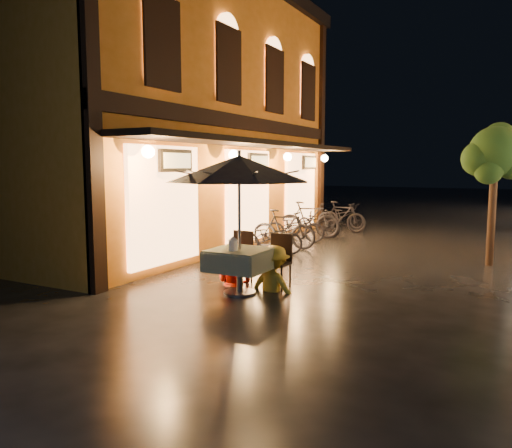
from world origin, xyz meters
The scene contains 17 objects.
ground centered at (0.00, 0.00, 0.00)m, with size 90.00×90.00×0.00m, color black.
west_building centered at (-5.72, 4.00, 3.71)m, with size 5.90×11.40×7.40m.
street_tree centered at (2.41, 4.51, 2.42)m, with size 1.43×1.20×3.15m.
cafe_table centered at (-1.25, -0.25, 0.59)m, with size 0.99×0.99×0.78m.
patio_umbrella centered at (-1.25, -0.25, 2.15)m, with size 2.48×2.48×2.46m.
cafe_chair_left centered at (-1.65, 0.49, 0.54)m, with size 0.42×0.42×0.97m.
cafe_chair_right centered at (-0.85, 0.49, 0.54)m, with size 0.42×0.42×0.97m.
table_lantern centered at (-1.25, -0.46, 0.92)m, with size 0.16×0.16×0.25m.
person_orange centered at (-1.70, 0.34, 0.76)m, with size 0.74×0.58×1.53m, color red.
person_yellow centered at (-0.84, 0.25, 0.78)m, with size 1.01×0.58×1.57m, color yellow.
bicycle_0 centered at (-2.53, 3.46, 0.43)m, with size 0.57×1.64×0.86m, color black.
bicycle_1 centered at (-2.57, 4.37, 0.52)m, with size 0.49×1.74×1.05m, color black.
bicycle_2 centered at (-2.77, 5.52, 0.45)m, with size 0.60×1.72×0.90m, color black.
bicycle_3 centered at (-2.75, 6.55, 0.56)m, with size 0.52×1.86×1.12m, color black.
bicycle_4 centered at (-2.64, 7.09, 0.44)m, with size 0.58×1.66×0.87m, color black.
bicycle_5 centered at (-2.32, 8.36, 0.51)m, with size 0.48×1.69×1.02m, color black.
bicycle_6 centered at (-2.61, 9.47, 0.43)m, with size 0.58×1.65×0.87m, color black.
Camera 1 is at (2.98, -7.54, 2.20)m, focal length 35.00 mm.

